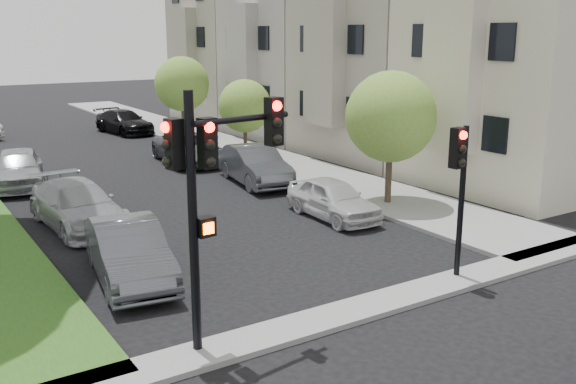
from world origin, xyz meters
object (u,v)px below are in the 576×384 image
car_parked_7 (18,168)px  small_tree_b (245,106)px  small_tree_a (391,117)px  traffic_signal_secondary (460,175)px  car_parked_1 (255,165)px  car_parked_2 (188,148)px  car_parked_4 (124,122)px  car_parked_6 (78,205)px  small_tree_c (182,84)px  car_parked_5 (129,252)px  traffic_signal_main (211,175)px  car_parked_0 (333,199)px

car_parked_7 → small_tree_b: bearing=13.9°
small_tree_a → traffic_signal_secondary: (-3.28, -6.09, -0.45)m
car_parked_1 → car_parked_2: size_ratio=0.94×
car_parked_4 → car_parked_6: (-7.41, -17.47, 0.02)m
traffic_signal_secondary → small_tree_c: bearing=82.0°
traffic_signal_secondary → car_parked_5: traffic_signal_secondary is taller
traffic_signal_main → traffic_signal_secondary: 6.38m
small_tree_a → car_parked_0: bearing=-174.5°
car_parked_1 → car_parked_5: car_parked_1 is taller
small_tree_a → car_parked_4: 20.90m
small_tree_a → car_parked_7: size_ratio=1.04×
small_tree_c → car_parked_1: 12.31m
traffic_signal_main → traffic_signal_secondary: bearing=-0.4°
car_parked_6 → car_parked_1: bearing=12.2°
car_parked_6 → traffic_signal_main: bearing=-93.3°
small_tree_c → car_parked_1: bearing=-100.6°
small_tree_a → traffic_signal_main: (-9.62, -6.05, 0.30)m
small_tree_a → small_tree_c: small_tree_a is taller
small_tree_c → car_parked_2: size_ratio=0.93×
car_parked_2 → car_parked_7: (-7.40, -0.82, 0.07)m
car_parked_7 → car_parked_2: bearing=17.9°
car_parked_2 → car_parked_7: 7.44m
car_parked_1 → car_parked_2: bearing=104.2°
car_parked_2 → car_parked_6: (-6.92, -7.30, 0.02)m
small_tree_c → car_parked_4: size_ratio=0.97×
traffic_signal_secondary → car_parked_5: size_ratio=0.85×
small_tree_c → car_parked_5: size_ratio=1.03×
small_tree_a → traffic_signal_main: 11.36m
traffic_signal_main → car_parked_1: bearing=56.9°
small_tree_a → traffic_signal_secondary: 6.93m
car_parked_0 → small_tree_b: bearing=78.0°
small_tree_a → small_tree_b: (0.00, 10.05, -0.59)m
small_tree_b → car_parked_2: small_tree_b is taller
traffic_signal_secondary → car_parked_1: size_ratio=0.82×
small_tree_c → car_parked_2: (-2.75, -6.70, -2.33)m
car_parked_2 → car_parked_6: size_ratio=1.01×
small_tree_a → small_tree_b: bearing=90.0°
traffic_signal_main → car_parked_0: 9.55m
car_parked_0 → car_parked_4: car_parked_4 is taller
small_tree_a → car_parked_2: (-2.75, 10.47, -2.38)m
small_tree_c → small_tree_b: bearing=-90.0°
car_parked_4 → car_parked_5: size_ratio=1.06×
small_tree_c → traffic_signal_secondary: size_ratio=1.21×
small_tree_b → car_parked_0: small_tree_b is taller
car_parked_2 → car_parked_5: car_parked_5 is taller
car_parked_2 → car_parked_7: bearing=-167.6°
small_tree_b → small_tree_c: size_ratio=0.82×
small_tree_c → car_parked_6: 17.16m
car_parked_2 → car_parked_4: (0.50, 10.17, 0.00)m
traffic_signal_main → car_parked_2: bearing=67.4°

